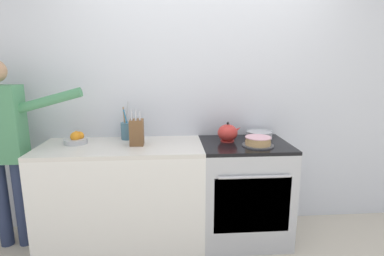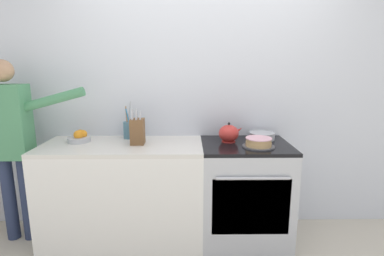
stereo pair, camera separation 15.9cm
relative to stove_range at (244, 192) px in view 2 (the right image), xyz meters
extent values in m
cube|color=silver|center=(-0.35, 0.34, 0.84)|extent=(8.00, 0.04, 2.60)
cube|color=white|center=(-1.09, 0.00, -0.02)|extent=(1.41, 0.64, 0.88)
cube|color=silver|center=(-1.09, 0.00, 0.44)|extent=(1.41, 0.64, 0.03)
cube|color=#B7BABF|center=(0.00, 0.00, -0.02)|extent=(0.78, 0.64, 0.88)
cube|color=black|center=(0.00, -0.31, 0.01)|extent=(0.64, 0.01, 0.48)
cylinder|color=#B7BABF|center=(0.00, -0.33, 0.26)|extent=(0.58, 0.02, 0.02)
cube|color=black|center=(0.00, 0.00, 0.44)|extent=(0.78, 0.64, 0.03)
cylinder|color=#4C4C51|center=(0.09, -0.10, 0.46)|extent=(0.27, 0.27, 0.01)
cylinder|color=tan|center=(0.09, -0.10, 0.48)|extent=(0.22, 0.22, 0.03)
cylinder|color=tan|center=(0.09, -0.10, 0.51)|extent=(0.21, 0.21, 0.03)
cylinder|color=#EFB2C1|center=(0.09, -0.10, 0.53)|extent=(0.22, 0.22, 0.01)
cylinder|color=red|center=(-0.14, 0.08, 0.46)|extent=(0.13, 0.13, 0.01)
ellipsoid|color=red|center=(-0.14, 0.08, 0.53)|extent=(0.18, 0.18, 0.15)
cone|color=red|center=(-0.06, 0.08, 0.56)|extent=(0.09, 0.04, 0.08)
sphere|color=black|center=(-0.14, 0.08, 0.62)|extent=(0.02, 0.02, 0.02)
cylinder|color=#B7BABF|center=(0.18, 0.17, 0.49)|extent=(0.23, 0.23, 0.06)
torus|color=#B7BABF|center=(0.18, 0.17, 0.52)|extent=(0.25, 0.25, 0.01)
cube|color=brown|center=(-0.95, 0.01, 0.57)|extent=(0.12, 0.13, 0.22)
cylinder|color=#B2B2B7|center=(-0.99, -0.03, 0.72)|extent=(0.01, 0.04, 0.09)
cylinder|color=#B2B2B7|center=(-0.95, -0.03, 0.72)|extent=(0.01, 0.04, 0.10)
cylinder|color=#B2B2B7|center=(-0.92, -0.02, 0.71)|extent=(0.01, 0.03, 0.07)
cylinder|color=#B2B2B7|center=(-0.99, 0.01, 0.71)|extent=(0.01, 0.03, 0.06)
cylinder|color=#B2B2B7|center=(-0.95, 0.01, 0.71)|extent=(0.01, 0.03, 0.07)
cylinder|color=#477084|center=(-1.06, 0.22, 0.53)|extent=(0.12, 0.12, 0.16)
cylinder|color=#B7BABF|center=(-1.07, 0.25, 0.66)|extent=(0.05, 0.02, 0.29)
cylinder|color=teal|center=(-1.06, 0.20, 0.63)|extent=(0.06, 0.01, 0.23)
cylinder|color=#A37A51|center=(-1.08, 0.21, 0.64)|extent=(0.03, 0.04, 0.25)
cylinder|color=#B7BABF|center=(-1.50, 0.09, 0.48)|extent=(0.20, 0.20, 0.04)
sphere|color=orange|center=(-1.51, 0.15, 0.52)|extent=(0.07, 0.07, 0.07)
sphere|color=orange|center=(-1.49, 0.07, 0.52)|extent=(0.08, 0.08, 0.08)
sphere|color=orange|center=(-1.50, 0.08, 0.52)|extent=(0.08, 0.08, 0.08)
sphere|color=orange|center=(-1.47, 0.11, 0.52)|extent=(0.08, 0.08, 0.08)
cylinder|color=#283351|center=(-2.15, 0.02, -0.06)|extent=(0.11, 0.11, 0.78)
cylinder|color=#283351|center=(-1.99, 0.02, -0.06)|extent=(0.11, 0.11, 0.78)
cube|color=#4C8E60|center=(-2.07, 0.02, 0.65)|extent=(0.34, 0.20, 0.65)
cylinder|color=#4C8E60|center=(-1.66, 0.02, 0.85)|extent=(0.55, 0.08, 0.22)
sphere|color=tan|center=(-2.07, 0.02, 1.09)|extent=(0.19, 0.19, 0.19)
camera|label=1|loc=(-0.66, -2.54, 1.14)|focal=28.00mm
camera|label=2|loc=(-0.50, -2.54, 1.14)|focal=28.00mm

